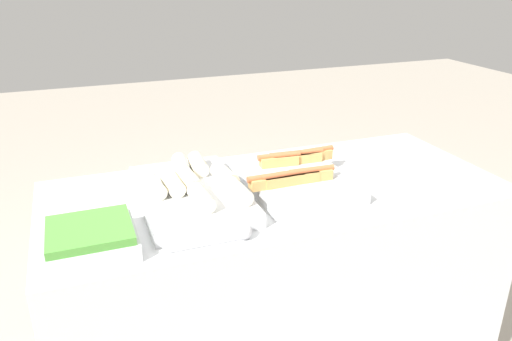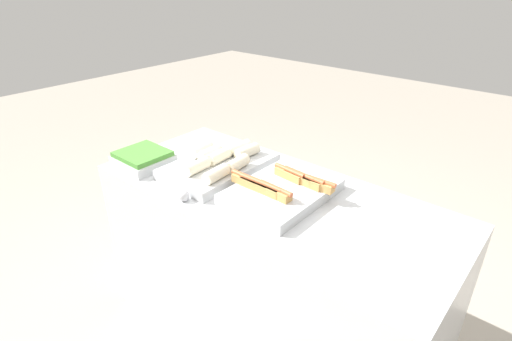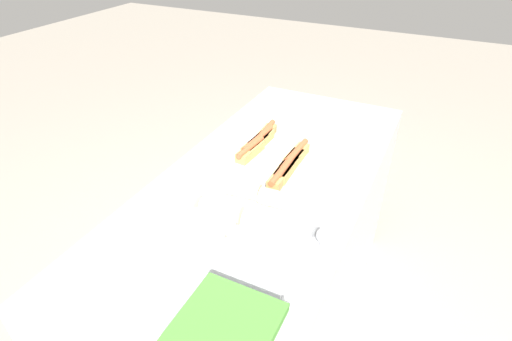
# 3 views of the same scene
# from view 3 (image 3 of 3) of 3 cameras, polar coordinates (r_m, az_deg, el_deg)

# --- Properties ---
(ground_plane) EXTENTS (12.00, 12.00, 0.00)m
(ground_plane) POSITION_cam_3_polar(r_m,az_deg,el_deg) (2.12, 1.06, -21.28)
(ground_plane) COLOR #ADA393
(counter) EXTENTS (1.65, 0.73, 0.89)m
(counter) POSITION_cam_3_polar(r_m,az_deg,el_deg) (1.77, 1.21, -12.94)
(counter) COLOR silver
(counter) RESTS_ON ground_plane
(tray_hotdogs) EXTENTS (0.42, 0.48, 0.10)m
(tray_hotdogs) POSITION_cam_3_polar(r_m,az_deg,el_deg) (1.51, 2.45, 1.40)
(tray_hotdogs) COLOR silver
(tray_hotdogs) RESTS_ON counter
(tray_wraps) EXTENTS (0.34, 0.53, 0.11)m
(tray_wraps) POSITION_cam_3_polar(r_m,az_deg,el_deg) (1.24, -4.76, -6.95)
(tray_wraps) COLOR silver
(tray_wraps) RESTS_ON counter
(tray_side_front) EXTENTS (0.25, 0.24, 0.07)m
(tray_side_front) POSITION_cam_3_polar(r_m,az_deg,el_deg) (0.97, -4.50, -22.42)
(tray_side_front) COLOR silver
(tray_side_front) RESTS_ON counter
(serving_spoon_near) EXTENTS (0.25, 0.05, 0.05)m
(serving_spoon_near) POSITION_cam_3_polar(r_m,az_deg,el_deg) (1.21, 9.43, -9.78)
(serving_spoon_near) COLOR silver
(serving_spoon_near) RESTS_ON counter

